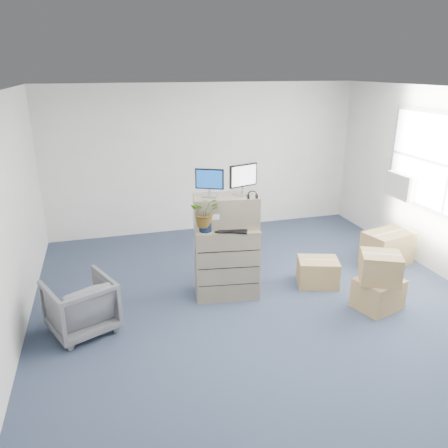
{
  "coord_description": "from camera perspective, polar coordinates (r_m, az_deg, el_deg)",
  "views": [
    {
      "loc": [
        -1.91,
        -4.56,
        3.07
      ],
      "look_at": [
        -0.5,
        0.4,
        1.2
      ],
      "focal_mm": 35.0,
      "sensor_mm": 36.0,
      "label": 1
    }
  ],
  "objects": [
    {
      "name": "keyboard",
      "position": [
        5.78,
        1.01,
        -0.86
      ],
      "size": [
        0.46,
        0.33,
        0.02
      ],
      "primitive_type": "cube",
      "rotation": [
        0.0,
        0.0,
        -0.41
      ],
      "color": "black",
      "rests_on": "filing_cabinet_lower"
    },
    {
      "name": "monitor_left",
      "position": [
        5.74,
        -1.91,
        5.62
      ],
      "size": [
        0.35,
        0.22,
        0.37
      ],
      "rotation": [
        0.0,
        0.0,
        -0.44
      ],
      "color": "#99999E",
      "rests_on": "filing_cabinet_upper"
    },
    {
      "name": "ac_unit",
      "position": [
        7.86,
        22.27,
        4.67
      ],
      "size": [
        0.24,
        0.6,
        0.4
      ],
      "primitive_type": "cube",
      "color": "silver",
      "rests_on": "wall_right"
    },
    {
      "name": "filing_cabinet_lower",
      "position": [
        6.11,
        0.31,
        -4.88
      ],
      "size": [
        0.93,
        0.65,
        1.01
      ],
      "primitive_type": "cube",
      "rotation": [
        0.0,
        0.0,
        -0.15
      ],
      "color": "#86785C",
      "rests_on": "ground"
    },
    {
      "name": "ground",
      "position": [
        5.82,
        5.97,
        -12.04
      ],
      "size": [
        7.0,
        7.0,
        0.0
      ],
      "primitive_type": "plane",
      "color": "#2A354C",
      "rests_on": "ground"
    },
    {
      "name": "monitor_right",
      "position": [
        5.82,
        2.54,
        6.04
      ],
      "size": [
        0.41,
        0.22,
        0.42
      ],
      "rotation": [
        0.0,
        0.0,
        0.3
      ],
      "color": "#99999E",
      "rests_on": "filing_cabinet_upper"
    },
    {
      "name": "cardboard_boxes",
      "position": [
        6.85,
        18.59,
        -5.06
      ],
      "size": [
        2.21,
        1.84,
        0.8
      ],
      "color": "#987E49",
      "rests_on": "ground"
    },
    {
      "name": "office_chair",
      "position": [
        5.63,
        -18.25,
        -9.78
      ],
      "size": [
        0.94,
        0.91,
        0.75
      ],
      "primitive_type": "imported",
      "rotation": [
        0.0,
        0.0,
        3.55
      ],
      "color": "#5A5A5F",
      "rests_on": "ground"
    },
    {
      "name": "tissue_box",
      "position": [
        6.01,
        3.79,
        0.88
      ],
      "size": [
        0.22,
        0.11,
        0.08
      ],
      "primitive_type": "cube",
      "rotation": [
        0.0,
        0.0,
        0.04
      ],
      "color": "#4588EB",
      "rests_on": "external_drive"
    },
    {
      "name": "potted_plant",
      "position": [
        5.67,
        -2.49,
        1.07
      ],
      "size": [
        0.45,
        0.48,
        0.4
      ],
      "rotation": [
        0.0,
        0.0,
        -0.15
      ],
      "color": "#97A988",
      "rests_on": "filing_cabinet_lower"
    },
    {
      "name": "external_drive",
      "position": [
        6.06,
        3.61,
        0.31
      ],
      "size": [
        0.25,
        0.22,
        0.06
      ],
      "primitive_type": "cube",
      "rotation": [
        0.0,
        0.0,
        -0.3
      ],
      "color": "black",
      "rests_on": "filing_cabinet_lower"
    },
    {
      "name": "headphones",
      "position": [
        5.72,
        3.72,
        3.74
      ],
      "size": [
        0.14,
        0.03,
        0.14
      ],
      "primitive_type": "torus",
      "rotation": [
        1.57,
        0.0,
        -0.15
      ],
      "color": "black",
      "rests_on": "filing_cabinet_upper"
    },
    {
      "name": "wall_back",
      "position": [
        8.46,
        -2.5,
        8.52
      ],
      "size": [
        6.0,
        0.02,
        2.8
      ],
      "primitive_type": "cube",
      "color": "silver",
      "rests_on": "ground"
    },
    {
      "name": "filing_cabinet_upper",
      "position": [
        5.89,
        0.26,
        1.69
      ],
      "size": [
        0.92,
        0.55,
        0.43
      ],
      "primitive_type": "cube",
      "rotation": [
        0.0,
        0.0,
        -0.15
      ],
      "color": "#86785C",
      "rests_on": "filing_cabinet_lower"
    },
    {
      "name": "water_bottle",
      "position": [
        5.94,
        0.88,
        0.97
      ],
      "size": [
        0.08,
        0.08,
        0.26
      ],
      "primitive_type": "cylinder",
      "color": "gray",
      "rests_on": "filing_cabinet_lower"
    },
    {
      "name": "mouse",
      "position": [
        5.86,
        3.61,
        -0.51
      ],
      "size": [
        0.11,
        0.08,
        0.04
      ],
      "primitive_type": "ellipsoid",
      "rotation": [
        0.0,
        0.0,
        0.18
      ],
      "color": "silver",
      "rests_on": "filing_cabinet_lower"
    },
    {
      "name": "phone_dock",
      "position": [
        5.94,
        -0.29,
        0.07
      ],
      "size": [
        0.06,
        0.05,
        0.13
      ],
      "rotation": [
        0.0,
        0.0,
        -0.15
      ],
      "color": "silver",
      "rests_on": "filing_cabinet_lower"
    }
  ]
}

